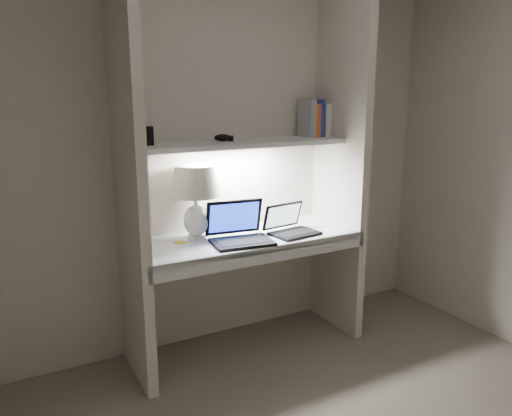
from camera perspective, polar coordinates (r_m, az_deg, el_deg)
back_wall at (r=3.34m, az=-3.31°, el=5.91°), size 3.20×0.01×2.50m
alcove_panel_left at (r=2.84m, az=-14.37°, el=4.24°), size 0.06×0.55×2.50m
alcove_panel_right at (r=3.49m, az=9.65°, el=6.06°), size 0.06×0.55×2.50m
desk at (r=3.20m, az=-1.08°, el=-3.55°), size 1.40×0.55×0.04m
desk_apron at (r=2.99m, az=1.23°, el=-5.35°), size 1.46×0.03×0.10m
shelf at (r=3.16m, az=-1.93°, el=7.36°), size 1.40×0.36×0.03m
strip_light at (r=3.17m, az=-1.92°, el=6.96°), size 0.60×0.04×0.02m
table_lamp at (r=3.09m, az=-6.94°, el=2.11°), size 0.32×0.32×0.46m
laptop_main at (r=3.07m, az=-1.96°, el=-2.80°), size 0.40×0.35×0.24m
laptop_netbook at (r=3.25m, az=3.95°, el=-2.16°), size 0.33×0.30×0.19m
speaker at (r=3.34m, az=-3.96°, el=-1.26°), size 0.11×0.09×0.14m
mouse at (r=3.16m, az=0.28°, el=-3.12°), size 0.09×0.07×0.03m
cable_coil at (r=3.06m, az=-2.74°, el=-3.83°), size 0.12×0.12×0.01m
sticky_note at (r=3.09m, az=-8.64°, el=-3.91°), size 0.08×0.08×0.00m
book_row at (r=3.55m, az=7.09°, el=10.07°), size 0.24×0.17×0.25m
shelf_box at (r=2.98m, az=-12.27°, el=8.05°), size 0.07×0.06×0.11m
shelf_gadget at (r=3.15m, az=-3.85°, el=8.03°), size 0.12×0.10×0.05m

